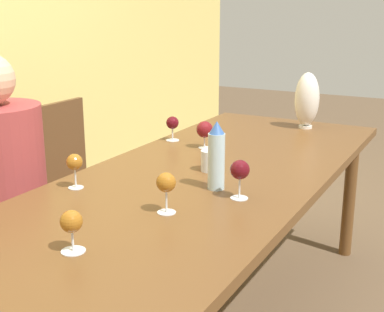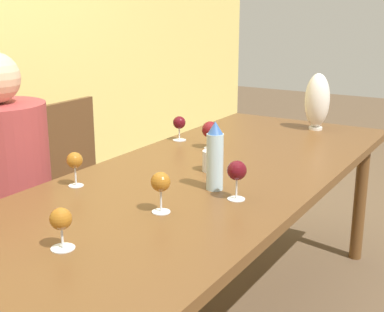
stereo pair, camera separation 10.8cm
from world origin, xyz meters
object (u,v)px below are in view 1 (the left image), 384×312
Objects in this scene: wine_glass_5 at (166,184)px; vase at (307,100)px; water_tumbler at (210,161)px; wine_glass_6 at (172,124)px; chair_far at (80,184)px; wine_glass_3 at (71,223)px; person_near at (3,193)px; wine_glass_1 at (74,163)px; wine_glass_2 at (205,130)px; water_bottle at (216,156)px; wine_glass_0 at (240,171)px.

vase is at bearing -1.06° from wine_glass_5.
wine_glass_5 reaches higher than water_tumbler.
wine_glass_6 is 0.13× the size of chair_far.
wine_glass_3 is 0.92m from person_near.
vase is at bearing -17.91° from wine_glass_1.
wine_glass_5 is at bearing 178.94° from vase.
vase is 0.74m from wine_glass_2.
wine_glass_2 is 0.11× the size of person_near.
wine_glass_6 is (1.25, 0.41, 0.00)m from wine_glass_3.
chair_far is at bearing 129.99° from vase.
water_tumbler is 0.56m from wine_glass_6.
water_bottle reaches higher than wine_glass_2.
wine_glass_2 is 0.96m from person_near.
person_near reaches higher than wine_glass_2.
water_tumbler is 0.63× the size of wine_glass_5.
water_tumbler is 0.71× the size of wine_glass_3.
vase is 1.86m from wine_glass_3.
wine_glass_6 is (0.06, 0.21, -0.00)m from wine_glass_2.
wine_glass_2 is at bearing 31.34° from water_bottle.
person_near is (0.02, 0.43, -0.20)m from wine_glass_1.
person_near is at bearing -171.59° from chair_far.
wine_glass_6 is (-0.61, 0.52, -0.07)m from vase.
water_bottle is 0.30m from wine_glass_5.
wine_glass_1 is (-0.19, 0.59, -0.01)m from wine_glass_0.
wine_glass_3 is at bearing 158.90° from wine_glass_0.
wine_glass_5 is 1.12× the size of wine_glass_6.
wine_glass_0 is 1.08× the size of wine_glass_2.
wine_glass_2 is 0.77m from chair_far.
wine_glass_0 reaches higher than wine_glass_2.
wine_glass_6 reaches higher than water_tumbler.
water_bottle reaches higher than wine_glass_6.
water_bottle is 0.24m from water_tumbler.
wine_glass_6 is at bearing 42.73° from water_bottle.
wine_glass_6 is 0.10× the size of person_near.
water_tumbler is at bearing 0.34° from wine_glass_3.
water_bottle is at bearing -7.38° from wine_glass_5.
vase is at bearing -24.42° from wine_glass_2.
wine_glass_5 is 1.21m from chair_far.
wine_glass_1 is (-0.44, 0.35, 0.05)m from water_tumbler.
wine_glass_3 is 0.39m from wine_glass_5.
wine_glass_2 is at bearing -38.16° from person_near.
wine_glass_0 is at bearing -80.44° from person_near.
vase is 2.18× the size of wine_glass_0.
wine_glass_1 reaches higher than wine_glass_2.
water_tumbler is at bearing -61.51° from person_near.
wine_glass_6 is at bearing -24.92° from person_near.
water_tumbler is at bearing -101.29° from chair_far.
wine_glass_2 is at bearing -77.31° from chair_far.
water_bottle is 0.21× the size of person_near.
wine_glass_3 is at bearing 176.70° from vase.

